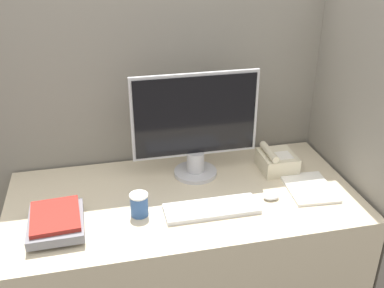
{
  "coord_description": "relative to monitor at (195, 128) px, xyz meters",
  "views": [
    {
      "loc": [
        -0.35,
        -1.33,
        1.92
      ],
      "look_at": [
        0.05,
        0.43,
        1.02
      ],
      "focal_mm": 42.0,
      "sensor_mm": 36.0,
      "label": 1
    }
  ],
  "objects": [
    {
      "name": "paper_pile",
      "position": [
        0.49,
        -0.26,
        -0.25
      ],
      "size": [
        0.23,
        0.28,
        0.01
      ],
      "color": "white",
      "rests_on": "desk"
    },
    {
      "name": "coffee_cup",
      "position": [
        -0.31,
        -0.29,
        -0.2
      ],
      "size": [
        0.08,
        0.08,
        0.1
      ],
      "color": "#335999",
      "rests_on": "desk"
    },
    {
      "name": "monitor",
      "position": [
        0.0,
        0.0,
        0.0
      ],
      "size": [
        0.61,
        0.21,
        0.53
      ],
      "color": "#B7B7BC",
      "rests_on": "desk"
    },
    {
      "name": "book_stack",
      "position": [
        -0.66,
        -0.32,
        -0.22
      ],
      "size": [
        0.23,
        0.28,
        0.07
      ],
      "color": "#262628",
      "rests_on": "desk"
    },
    {
      "name": "mouse",
      "position": [
        0.29,
        -0.3,
        -0.24
      ],
      "size": [
        0.07,
        0.05,
        0.02
      ],
      "color": "silver",
      "rests_on": "desk"
    },
    {
      "name": "keyboard",
      "position": [
        -0.0,
        -0.33,
        -0.25
      ],
      "size": [
        0.42,
        0.14,
        0.02
      ],
      "color": "silver",
      "rests_on": "desk"
    },
    {
      "name": "cubicle_panel_right",
      "position": [
        0.74,
        -0.15,
        -0.15
      ],
      "size": [
        0.04,
        0.85,
        1.76
      ],
      "color": "gray",
      "rests_on": "ground_plane"
    },
    {
      "name": "cubicle_panel_rear",
      "position": [
        -0.1,
        0.25,
        -0.15
      ],
      "size": [
        2.01,
        0.04,
        1.76
      ],
      "color": "gray",
      "rests_on": "ground_plane"
    },
    {
      "name": "desk_telephone",
      "position": [
        0.41,
        -0.05,
        -0.21
      ],
      "size": [
        0.17,
        0.19,
        0.12
      ],
      "color": "beige",
      "rests_on": "desk"
    },
    {
      "name": "desk",
      "position": [
        -0.1,
        -0.18,
        -0.64
      ],
      "size": [
        1.61,
        0.79,
        0.77
      ],
      "color": "beige",
      "rests_on": "ground_plane"
    }
  ]
}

